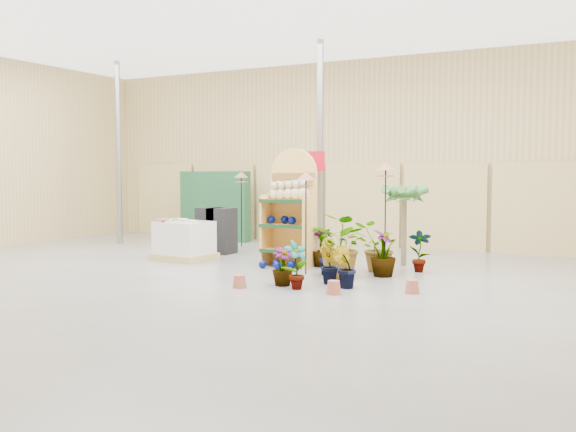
% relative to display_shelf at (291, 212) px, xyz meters
% --- Properties ---
extents(room, '(15.20, 12.10, 4.70)m').
position_rel_display_shelf_xyz_m(room, '(-0.01, -1.28, 1.19)').
color(room, slate).
rests_on(room, ground).
extents(display_shelf, '(0.96, 0.63, 2.24)m').
position_rel_display_shelf_xyz_m(display_shelf, '(0.00, 0.00, 0.00)').
color(display_shelf, '#DDA954').
rests_on(display_shelf, ground).
extents(teddy_bears, '(0.83, 0.23, 0.36)m').
position_rel_display_shelf_xyz_m(teddy_bears, '(0.03, -0.11, 0.39)').
color(teddy_bears, '#C0B38D').
rests_on(teddy_bears, display_shelf).
extents(gazing_balls_shelf, '(0.82, 0.28, 0.16)m').
position_rel_display_shelf_xyz_m(gazing_balls_shelf, '(-0.00, -0.13, -0.14)').
color(gazing_balls_shelf, '#030F69').
rests_on(gazing_balls_shelf, display_shelf).
extents(gazing_balls_floor, '(0.63, 0.39, 0.15)m').
position_rel_display_shelf_xyz_m(gazing_balls_floor, '(-0.06, -0.48, -0.95)').
color(gazing_balls_floor, '#030F69').
rests_on(gazing_balls_floor, ground).
extents(pallet_stack, '(1.18, 1.01, 0.82)m').
position_rel_display_shelf_xyz_m(pallet_stack, '(-2.28, -0.35, -0.63)').
color(pallet_stack, tan).
rests_on(pallet_stack, ground).
extents(charcoal_planters, '(0.80, 0.50, 1.00)m').
position_rel_display_shelf_xyz_m(charcoal_planters, '(-2.31, 0.86, -0.52)').
color(charcoal_planters, black).
rests_on(charcoal_planters, ground).
extents(trellis_stock, '(2.00, 0.30, 1.80)m').
position_rel_display_shelf_xyz_m(trellis_stock, '(-3.81, 3.01, -0.12)').
color(trellis_stock, '#1A4A2A').
rests_on(trellis_stock, ground).
extents(offer_sign, '(0.50, 0.08, 2.20)m').
position_rel_display_shelf_xyz_m(offer_sign, '(0.09, 0.79, 0.55)').
color(offer_sign, gray).
rests_on(offer_sign, ground).
extents(bird_table_front, '(0.34, 0.34, 1.79)m').
position_rel_display_shelf_xyz_m(bird_table_front, '(0.72, -0.83, 0.63)').
color(bird_table_front, black).
rests_on(bird_table_front, ground).
extents(bird_table_right, '(0.34, 0.34, 1.96)m').
position_rel_display_shelf_xyz_m(bird_table_right, '(2.02, -0.41, 0.80)').
color(bird_table_right, black).
rests_on(bird_table_right, ground).
extents(bird_table_back, '(0.34, 0.34, 1.79)m').
position_rel_display_shelf_xyz_m(bird_table_back, '(-2.45, 2.14, 0.64)').
color(bird_table_back, black).
rests_on(bird_table_back, ground).
extents(palm, '(0.70, 0.70, 1.64)m').
position_rel_display_shelf_xyz_m(palm, '(1.93, 0.93, 0.37)').
color(palm, brown).
rests_on(palm, ground).
extents(potted_plant_1, '(0.44, 0.45, 0.63)m').
position_rel_display_shelf_xyz_m(potted_plant_1, '(1.52, -1.57, -0.71)').
color(potted_plant_1, '#376F30').
rests_on(potted_plant_1, ground).
extents(potted_plant_2, '(1.15, 1.06, 1.10)m').
position_rel_display_shelf_xyz_m(potted_plant_2, '(1.43, -0.88, -0.48)').
color(potted_plant_2, '#376F30').
rests_on(potted_plant_2, ground).
extents(potted_plant_3, '(0.51, 0.51, 0.80)m').
position_rel_display_shelf_xyz_m(potted_plant_3, '(1.99, -0.43, -0.62)').
color(potted_plant_3, '#376F30').
rests_on(potted_plant_3, ground).
extents(potted_plant_4, '(0.45, 0.34, 0.77)m').
position_rel_display_shelf_xyz_m(potted_plant_4, '(2.41, 0.34, -0.64)').
color(potted_plant_4, '#376F30').
rests_on(potted_plant_4, ground).
extents(potted_plant_5, '(0.45, 0.44, 0.63)m').
position_rel_display_shelf_xyz_m(potted_plant_5, '(1.05, -0.70, -0.71)').
color(potted_plant_5, '#376F30').
rests_on(potted_plant_5, ground).
extents(potted_plant_6, '(1.05, 1.05, 0.89)m').
position_rel_display_shelf_xyz_m(potted_plant_6, '(1.73, 0.01, -0.58)').
color(potted_plant_6, '#376F30').
rests_on(potted_plant_6, ground).
extents(potted_plant_7, '(0.47, 0.47, 0.61)m').
position_rel_display_shelf_xyz_m(potted_plant_7, '(0.88, -2.01, -0.72)').
color(potted_plant_7, '#376F30').
rests_on(potted_plant_7, ground).
extents(potted_plant_8, '(0.42, 0.48, 0.75)m').
position_rel_display_shelf_xyz_m(potted_plant_8, '(1.23, -2.20, -0.65)').
color(potted_plant_8, '#376F30').
rests_on(potted_plant_8, ground).
extents(potted_plant_9, '(0.41, 0.36, 0.66)m').
position_rel_display_shelf_xyz_m(potted_plant_9, '(1.83, -1.76, -0.69)').
color(potted_plant_9, '#376F30').
rests_on(potted_plant_9, ground).
extents(potted_plant_11, '(0.58, 0.58, 0.74)m').
position_rel_display_shelf_xyz_m(potted_plant_11, '(0.59, 0.13, -0.66)').
color(potted_plant_11, '#376F30').
rests_on(potted_plant_11, ground).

